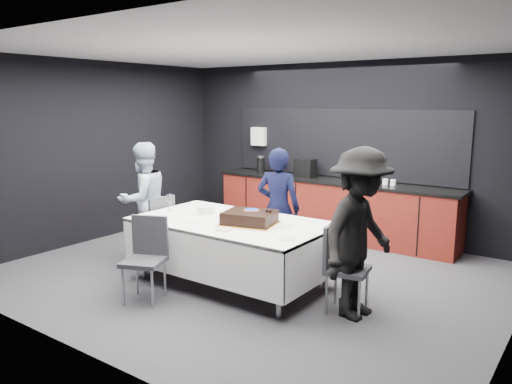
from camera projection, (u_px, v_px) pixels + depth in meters
ground at (251, 274)px, 6.38m from camera, size 6.00×6.00×0.00m
room_shell at (251, 128)px, 6.05m from camera, size 6.04×5.04×2.82m
kitchenette at (331, 204)px, 8.07m from camera, size 4.10×0.64×2.05m
party_table at (232, 232)px, 5.95m from camera, size 2.32×1.32×0.78m
cake_assembly at (250, 218)px, 5.74m from camera, size 0.70×0.62×0.18m
plate_stack at (206, 210)px, 6.28m from camera, size 0.23×0.23×0.10m
loose_plate_near at (191, 222)px, 5.85m from camera, size 0.20×0.20×0.01m
loose_plate_right_a at (284, 226)px, 5.65m from camera, size 0.21×0.21×0.01m
loose_plate_right_b at (287, 238)px, 5.15m from camera, size 0.19×0.19×0.01m
loose_plate_far at (256, 216)px, 6.13m from camera, size 0.20×0.20×0.01m
fork_pile at (223, 229)px, 5.46m from camera, size 0.19×0.14×0.03m
champagne_flute at (170, 199)px, 6.40m from camera, size 0.06×0.06×0.22m
chair_left at (157, 224)px, 6.74m from camera, size 0.45×0.45×0.92m
chair_right at (340, 261)px, 5.19m from camera, size 0.49×0.49×0.92m
chair_near at (146, 252)px, 5.50m from camera, size 0.55×0.55×0.92m
person_center at (278, 208)px, 6.54m from camera, size 0.66×0.52×1.59m
person_left at (143, 200)px, 7.04m from camera, size 0.70×0.85×1.61m
person_right at (360, 234)px, 4.98m from camera, size 0.74×1.18×1.74m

